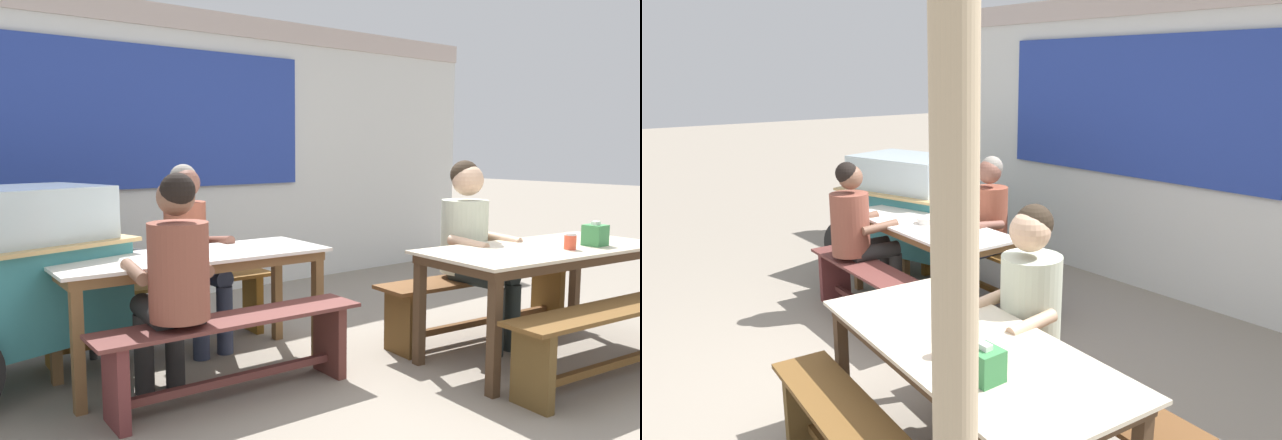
{
  "view_description": "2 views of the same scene",
  "coord_description": "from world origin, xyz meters",
  "views": [
    {
      "loc": [
        -2.82,
        -2.43,
        1.38
      ],
      "look_at": [
        -0.2,
        0.95,
        0.88
      ],
      "focal_mm": 35.28,
      "sensor_mm": 36.0,
      "label": 1
    },
    {
      "loc": [
        2.79,
        -1.79,
        1.96
      ],
      "look_at": [
        -0.14,
        0.61,
        1.02
      ],
      "focal_mm": 34.04,
      "sensor_mm": 36.0,
      "label": 2
    }
  ],
  "objects": [
    {
      "name": "dining_table_far",
      "position": [
        -1.12,
        1.04,
        0.66
      ],
      "size": [
        1.69,
        0.7,
        0.74
      ],
      "color": "white",
      "rests_on": "ground_plane"
    },
    {
      "name": "person_left_back_turned",
      "position": [
        -1.44,
        0.59,
        0.71
      ],
      "size": [
        0.45,
        0.57,
        1.26
      ],
      "color": "#262625",
      "rests_on": "ground_plane"
    },
    {
      "name": "dining_table_near",
      "position": [
        0.8,
        -0.13,
        0.66
      ],
      "size": [
        1.78,
        0.91,
        0.74
      ],
      "color": "beige",
      "rests_on": "ground_plane"
    },
    {
      "name": "person_center_facing",
      "position": [
        -0.91,
        1.48,
        0.71
      ],
      "size": [
        0.41,
        0.56,
        1.27
      ],
      "color": "#2F364D",
      "rests_on": "ground_plane"
    },
    {
      "name": "bench_far_back",
      "position": [
        -1.1,
        1.57,
        0.3
      ],
      "size": [
        1.67,
        0.33,
        0.46
      ],
      "color": "brown",
      "rests_on": "ground_plane"
    },
    {
      "name": "ground_plane",
      "position": [
        0.0,
        0.0,
        0.0
      ],
      "size": [
        40.0,
        40.0,
        0.0
      ],
      "primitive_type": "plane",
      "color": "gray"
    },
    {
      "name": "bench_far_front",
      "position": [
        -1.14,
        0.5,
        0.3
      ],
      "size": [
        1.55,
        0.38,
        0.46
      ],
      "color": "brown",
      "rests_on": "ground_plane"
    },
    {
      "name": "soup_bowl",
      "position": [
        -1.12,
        1.04,
        0.76
      ],
      "size": [
        0.16,
        0.16,
        0.05
      ],
      "primitive_type": "cylinder",
      "color": "silver",
      "rests_on": "dining_table_far"
    },
    {
      "name": "tissue_box",
      "position": [
        1.12,
        -0.3,
        0.81
      ],
      "size": [
        0.13,
        0.12,
        0.16
      ],
      "color": "#398247",
      "rests_on": "dining_table_near"
    },
    {
      "name": "person_right_near_table",
      "position": [
        0.68,
        0.35,
        0.74
      ],
      "size": [
        0.44,
        0.57,
        1.29
      ],
      "color": "black",
      "rests_on": "ground_plane"
    },
    {
      "name": "condiment_jar",
      "position": [
        0.85,
        -0.29,
        0.79
      ],
      "size": [
        0.07,
        0.07,
        0.11
      ],
      "color": "#DC4D31",
      "rests_on": "dining_table_near"
    },
    {
      "name": "backdrop_wall",
      "position": [
        -0.02,
        2.89,
        1.38
      ],
      "size": [
        6.75,
        0.23,
        2.61
      ],
      "color": "silver",
      "rests_on": "ground_plane"
    },
    {
      "name": "bench_near_back",
      "position": [
        0.86,
        0.4,
        0.31
      ],
      "size": [
        1.76,
        0.49,
        0.46
      ],
      "color": "brown",
      "rests_on": "ground_plane"
    },
    {
      "name": "food_cart",
      "position": [
        -2.06,
        1.49,
        0.67
      ],
      "size": [
        1.7,
        1.19,
        1.15
      ],
      "color": "teal",
      "rests_on": "ground_plane"
    }
  ]
}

